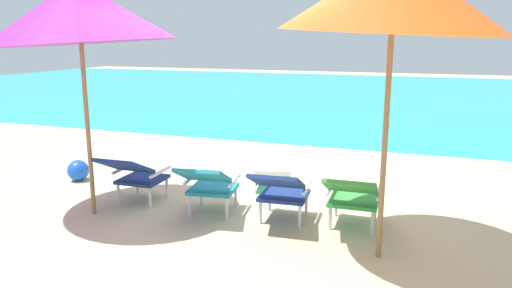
# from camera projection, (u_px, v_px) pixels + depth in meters

# --- Properties ---
(ground_plane) EXTENTS (40.00, 40.00, 0.00)m
(ground_plane) POSITION_uv_depth(u_px,v_px,m) (319.00, 143.00, 9.26)
(ground_plane) COLOR #CCB78E
(ocean_band) EXTENTS (40.00, 18.00, 0.01)m
(ocean_band) POSITION_uv_depth(u_px,v_px,m) (371.00, 94.00, 17.26)
(ocean_band) COLOR #28B2B7
(ocean_band) RESTS_ON ground_plane
(lounge_chair_far_left) EXTENTS (0.56, 0.89, 0.68)m
(lounge_chair_far_left) POSITION_uv_depth(u_px,v_px,m) (134.00, 173.00, 5.77)
(lounge_chair_far_left) COLOR navy
(lounge_chair_far_left) RESTS_ON ground_plane
(lounge_chair_near_left) EXTENTS (0.66, 0.94, 0.68)m
(lounge_chair_near_left) POSITION_uv_depth(u_px,v_px,m) (208.00, 183.00, 5.39)
(lounge_chair_near_left) COLOR teal
(lounge_chair_near_left) RESTS_ON ground_plane
(lounge_chair_near_right) EXTENTS (0.60, 0.91, 0.68)m
(lounge_chair_near_right) POSITION_uv_depth(u_px,v_px,m) (281.00, 189.00, 5.16)
(lounge_chair_near_right) COLOR navy
(lounge_chair_near_right) RESTS_ON ground_plane
(lounge_chair_far_right) EXTENTS (0.57, 0.89, 0.68)m
(lounge_chair_far_right) POSITION_uv_depth(u_px,v_px,m) (352.00, 195.00, 4.99)
(lounge_chair_far_right) COLOR #338E3D
(lounge_chair_far_right) RESTS_ON ground_plane
(beach_umbrella_left) EXTENTS (2.51, 2.49, 2.66)m
(beach_umbrella_left) POSITION_uv_depth(u_px,v_px,m) (79.00, 12.00, 5.09)
(beach_umbrella_left) COLOR olive
(beach_umbrella_left) RESTS_ON ground_plane
(beach_ball) EXTENTS (0.30, 0.30, 0.30)m
(beach_ball) POSITION_uv_depth(u_px,v_px,m) (78.00, 170.00, 6.83)
(beach_ball) COLOR blue
(beach_ball) RESTS_ON ground_plane
(cooler_box) EXTENTS (0.53, 0.42, 0.32)m
(cooler_box) POSITION_uv_depth(u_px,v_px,m) (273.00, 179.00, 6.35)
(cooler_box) COLOR #1E844C
(cooler_box) RESTS_ON ground_plane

